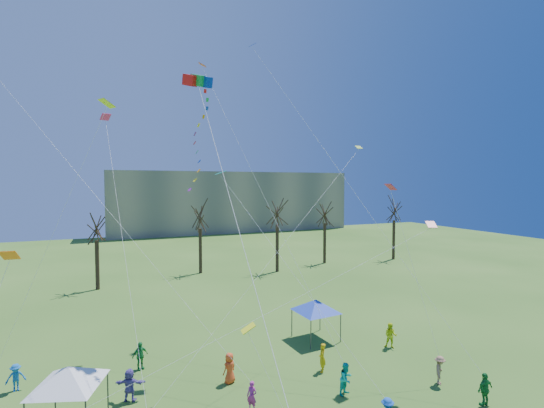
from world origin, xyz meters
name	(u,v)px	position (x,y,z in m)	size (l,w,h in m)	color
distant_building	(231,201)	(22.00, 82.00, 7.50)	(60.00, 14.00, 15.00)	gray
bare_tree_row	(191,224)	(2.63, 35.47, 6.95)	(69.51, 8.71, 10.73)	black
big_box_kite	(203,142)	(-1.45, 9.97, 14.53)	(1.86, 8.34, 21.68)	red
canopy_tent_white	(69,376)	(-8.64, 7.95, 2.64)	(3.92, 3.92, 3.12)	#3F3F44
canopy_tent_blue	(316,306)	(7.81, 12.63, 2.64)	(4.14, 4.14, 3.11)	#3F3F44
festival_crowd	(233,394)	(-0.78, 6.26, 0.87)	(25.53, 13.06, 1.83)	red
small_kites_aloft	(216,161)	(-0.48, 10.75, 13.44)	(29.31, 18.47, 34.57)	orange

